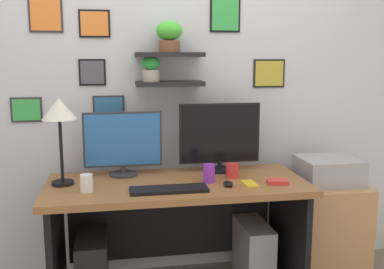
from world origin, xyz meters
TOP-DOWN VIEW (x-y plane):
  - back_wall_assembly at (-0.00, 0.44)m, footprint 4.40×0.24m
  - desk at (0.00, 0.05)m, footprint 1.57×0.68m
  - monitor_left at (-0.31, 0.22)m, footprint 0.49×0.18m
  - monitor_right at (0.31, 0.22)m, footprint 0.53×0.18m
  - keyboard at (-0.07, -0.18)m, footprint 0.44×0.14m
  - computer_mouse at (0.28, -0.14)m, footprint 0.06×0.09m
  - desk_lamp at (-0.68, 0.06)m, footprint 0.20×0.20m
  - cell_phone at (0.41, -0.13)m, footprint 0.07×0.14m
  - coffee_mug at (0.35, 0.04)m, footprint 0.08×0.08m
  - pen_cup at (-0.53, -0.11)m, footprint 0.07×0.07m
  - scissors_tray at (0.58, -0.15)m, footprint 0.13×0.10m
  - water_cup at (0.19, -0.04)m, footprint 0.07×0.07m
  - drawer_cabinet at (1.04, 0.11)m, footprint 0.44×0.50m
  - printer at (1.04, 0.11)m, footprint 0.38×0.34m
  - computer_tower_right at (0.52, 0.07)m, footprint 0.18×0.40m

SIDE VIEW (x-z plane):
  - computer_tower_right at x=0.52m, z-range 0.00..0.42m
  - drawer_cabinet at x=1.04m, z-range 0.00..0.66m
  - desk at x=0.00m, z-range 0.16..0.91m
  - printer at x=1.04m, z-range 0.66..0.83m
  - cell_phone at x=0.41m, z-range 0.75..0.76m
  - keyboard at x=-0.07m, z-range 0.75..0.77m
  - scissors_tray at x=0.58m, z-range 0.75..0.77m
  - computer_mouse at x=0.28m, z-range 0.75..0.78m
  - coffee_mug at x=0.35m, z-range 0.75..0.84m
  - pen_cup at x=-0.53m, z-range 0.75..0.85m
  - water_cup at x=0.19m, z-range 0.75..0.86m
  - monitor_left at x=-0.31m, z-range 0.76..1.16m
  - monitor_right at x=0.31m, z-range 0.76..1.21m
  - desk_lamp at x=-0.68m, z-range 0.91..1.42m
  - back_wall_assembly at x=0.00m, z-range 0.01..2.71m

